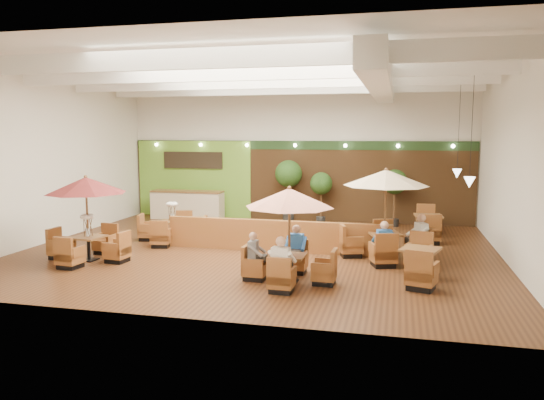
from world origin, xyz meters
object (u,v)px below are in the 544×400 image
(table_3, at_px, (173,229))
(booth_divider, at_px, (276,236))
(table_0, at_px, (87,203))
(diner_3, at_px, (384,239))
(table_5, at_px, (428,227))
(diner_0, at_px, (282,259))
(service_counter, at_px, (187,205))
(table_4, at_px, (420,264))
(diner_1, at_px, (296,244))
(diner_4, at_px, (419,233))
(table_1, at_px, (289,216))
(table_2, at_px, (386,197))
(topiary_1, at_px, (321,185))
(topiary_2, at_px, (395,184))
(topiary_0, at_px, (289,176))
(diner_2, at_px, (255,250))

(table_3, bearing_deg, booth_divider, -20.85)
(table_0, xyz_separation_m, diner_3, (8.02, 1.22, -0.88))
(table_5, xyz_separation_m, diner_0, (-3.50, -7.22, 0.39))
(service_counter, relative_size, table_0, 1.25)
(table_4, relative_size, diner_1, 3.48)
(table_0, relative_size, diner_4, 2.79)
(service_counter, height_order, diner_0, diner_0)
(table_4, relative_size, diner_3, 3.46)
(table_1, bearing_deg, table_0, 174.15)
(table_2, relative_size, diner_0, 3.25)
(table_5, height_order, topiary_1, topiary_1)
(table_0, xyz_separation_m, diner_4, (8.96, 2.16, -0.85))
(table_1, distance_m, diner_0, 1.18)
(topiary_2, relative_size, diner_0, 2.65)
(service_counter, relative_size, table_2, 1.13)
(table_2, bearing_deg, topiary_0, 107.22)
(booth_divider, height_order, topiary_1, topiary_1)
(topiary_1, xyz_separation_m, topiary_2, (2.79, 0.00, 0.12))
(table_1, bearing_deg, topiary_0, 103.85)
(topiary_1, bearing_deg, table_3, -132.59)
(topiary_0, height_order, topiary_2, topiary_0)
(table_5, xyz_separation_m, diner_2, (-4.34, -6.38, 0.35))
(service_counter, relative_size, topiary_0, 1.21)
(topiary_0, bearing_deg, diner_2, -83.79)
(diner_1, bearing_deg, table_4, -174.83)
(table_3, xyz_separation_m, diner_2, (3.83, -3.77, 0.31))
(table_4, bearing_deg, table_1, -144.29)
(table_1, xyz_separation_m, table_5, (3.50, 6.38, -1.22))
(table_1, relative_size, topiary_1, 1.14)
(topiary_1, bearing_deg, diner_0, -87.21)
(topiary_2, relative_size, diner_2, 3.06)
(diner_1, bearing_deg, topiary_1, -85.32)
(table_2, bearing_deg, booth_divider, 158.37)
(table_4, xyz_separation_m, diner_2, (-3.89, -1.05, 0.36))
(table_4, xyz_separation_m, table_5, (0.45, 5.33, 0.01))
(table_4, relative_size, topiary_2, 1.23)
(table_1, height_order, diner_1, table_1)
(booth_divider, xyz_separation_m, diner_0, (1.04, -3.98, 0.29))
(topiary_1, height_order, topiary_2, topiary_2)
(table_3, relative_size, diner_4, 2.82)
(table_1, height_order, topiary_2, table_1)
(table_5, distance_m, diner_3, 4.57)
(service_counter, distance_m, diner_2, 9.65)
(topiary_2, bearing_deg, table_4, -84.52)
(diner_4, bearing_deg, diner_2, 105.27)
(table_2, distance_m, topiary_1, 5.99)
(table_0, distance_m, topiary_2, 11.17)
(service_counter, bearing_deg, table_3, -73.55)
(table_5, distance_m, topiary_0, 5.80)
(service_counter, distance_m, table_0, 7.43)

